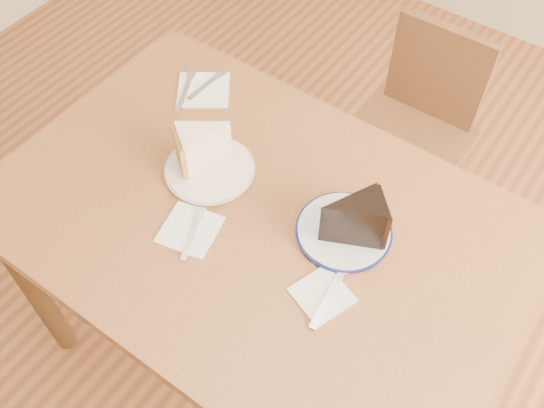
{
  "coord_description": "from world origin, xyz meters",
  "views": [
    {
      "loc": [
        0.48,
        -0.62,
        1.86
      ],
      "look_at": [
        0.03,
        0.02,
        0.8
      ],
      "focal_mm": 40.0,
      "sensor_mm": 36.0,
      "label": 1
    }
  ],
  "objects": [
    {
      "name": "plate_cream",
      "position": [
        -0.17,
        0.04,
        0.76
      ],
      "size": [
        0.21,
        0.21,
        0.01
      ],
      "primitive_type": "cylinder",
      "color": "silver",
      "rests_on": "table"
    },
    {
      "name": "fork_cream",
      "position": [
        -0.09,
        -0.12,
        0.76
      ],
      "size": [
        0.07,
        0.13,
        0.0
      ],
      "primitive_type": "cube",
      "rotation": [
        0.0,
        0.0,
        0.41
      ],
      "color": "silver",
      "rests_on": "napkin_cream"
    },
    {
      "name": "knife_navy",
      "position": [
        0.24,
        -0.07,
        0.76
      ],
      "size": [
        0.04,
        0.17,
        0.0
      ],
      "primitive_type": "cube",
      "rotation": [
        0.0,
        0.0,
        0.13
      ],
      "color": "silver",
      "rests_on": "napkin_navy"
    },
    {
      "name": "napkin_navy",
      "position": [
        0.22,
        -0.08,
        0.75
      ],
      "size": [
        0.14,
        0.14,
        0.0
      ],
      "primitive_type": "cube",
      "rotation": [
        0.0,
        0.0,
        -0.34
      ],
      "color": "white",
      "rests_on": "table"
    },
    {
      "name": "table",
      "position": [
        0.0,
        0.0,
        0.65
      ],
      "size": [
        1.2,
        0.8,
        0.75
      ],
      "color": "#4F2B15",
      "rests_on": "ground"
    },
    {
      "name": "plate_navy",
      "position": [
        0.18,
        0.08,
        0.76
      ],
      "size": [
        0.2,
        0.2,
        0.01
      ],
      "primitive_type": "cylinder",
      "color": "silver",
      "rests_on": "table"
    },
    {
      "name": "ground",
      "position": [
        0.0,
        0.0,
        0.0
      ],
      "size": [
        4.0,
        4.0,
        0.0
      ],
      "primitive_type": "plane",
      "color": "#522A15",
      "rests_on": "ground"
    },
    {
      "name": "chair_far",
      "position": [
        0.06,
        0.75,
        0.42
      ],
      "size": [
        0.37,
        0.37,
        0.75
      ],
      "rotation": [
        0.0,
        0.0,
        3.14
      ],
      "color": "#391F11",
      "rests_on": "ground"
    },
    {
      "name": "napkin_spare",
      "position": [
        -0.36,
        0.25,
        0.75
      ],
      "size": [
        0.19,
        0.19,
        0.0
      ],
      "primitive_type": "cube",
      "rotation": [
        0.0,
        0.0,
        0.63
      ],
      "color": "white",
      "rests_on": "table"
    },
    {
      "name": "carrot_cake",
      "position": [
        -0.19,
        0.06,
        0.81
      ],
      "size": [
        0.14,
        0.15,
        0.1
      ],
      "primitive_type": null,
      "rotation": [
        0.0,
        0.0,
        -0.62
      ],
      "color": "white",
      "rests_on": "plate_cream"
    },
    {
      "name": "napkin_cream",
      "position": [
        -0.1,
        -0.11,
        0.75
      ],
      "size": [
        0.14,
        0.14,
        0.0
      ],
      "primitive_type": "cube",
      "rotation": [
        0.0,
        0.0,
        0.23
      ],
      "color": "white",
      "rests_on": "table"
    },
    {
      "name": "knife_spare",
      "position": [
        -0.4,
        0.22,
        0.76
      ],
      "size": [
        0.08,
        0.15,
        0.0
      ],
      "primitive_type": "cube",
      "rotation": [
        0.0,
        0.0,
        0.45
      ],
      "color": "silver",
      "rests_on": "napkin_spare"
    },
    {
      "name": "chocolate_cake",
      "position": [
        0.19,
        0.07,
        0.82
      ],
      "size": [
        0.15,
        0.15,
        0.11
      ],
      "primitive_type": null,
      "rotation": [
        0.0,
        0.0,
        2.35
      ],
      "color": "black",
      "rests_on": "plate_navy"
    },
    {
      "name": "fork_spare",
      "position": [
        -0.36,
        0.26,
        0.76
      ],
      "size": [
        0.02,
        0.14,
        0.0
      ],
      "primitive_type": "cube",
      "rotation": [
        0.0,
        0.0,
        -0.06
      ],
      "color": "silver",
      "rests_on": "napkin_spare"
    }
  ]
}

